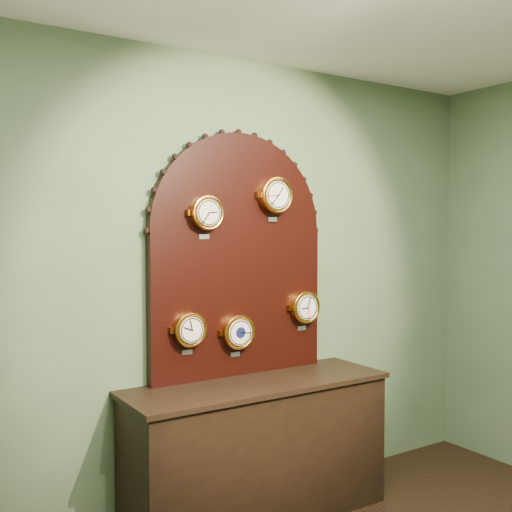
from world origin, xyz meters
TOP-DOWN VIEW (x-y plane):
  - wall_back at (0.00, 2.50)m, footprint 4.00×0.00m
  - shop_counter at (0.00, 2.23)m, footprint 1.60×0.50m
  - display_board at (0.00, 2.45)m, footprint 1.26×0.06m
  - roman_clock at (-0.26, 2.38)m, footprint 0.21×0.08m
  - arabic_clock at (0.23, 2.38)m, footprint 0.23×0.08m
  - hygrometer at (-0.37, 2.38)m, footprint 0.21×0.08m
  - barometer at (-0.05, 2.38)m, footprint 0.22×0.08m
  - tide_clock at (0.47, 2.38)m, footprint 0.21×0.08m

SIDE VIEW (x-z plane):
  - shop_counter at x=0.00m, z-range 0.00..0.80m
  - barometer at x=-0.05m, z-range 0.98..1.24m
  - hygrometer at x=-0.37m, z-range 1.03..1.28m
  - tide_clock at x=0.47m, z-range 1.09..1.36m
  - wall_back at x=0.00m, z-range -0.60..3.40m
  - display_board at x=0.00m, z-range 0.86..2.39m
  - roman_clock at x=-0.26m, z-range 1.71..1.97m
  - arabic_clock at x=0.23m, z-range 1.81..2.09m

